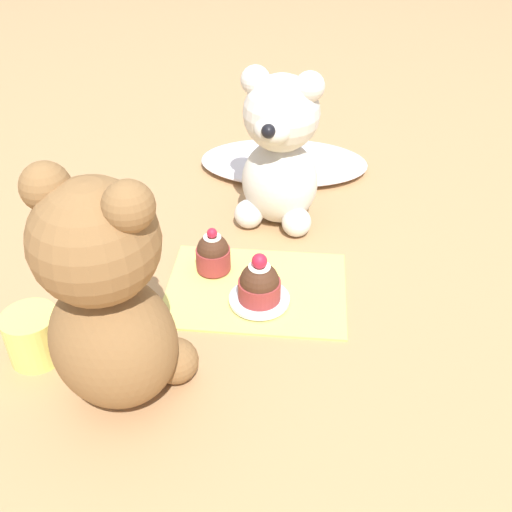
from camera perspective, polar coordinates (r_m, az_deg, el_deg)
The scene contains 9 objects.
ground_plane at distance 0.80m, azimuth 0.00°, elevation -3.25°, with size 4.00×4.00×0.00m, color tan.
knitted_placemat at distance 0.79m, azimuth 0.00°, elevation -3.08°, with size 0.24×0.17×0.01m, color #E0D166.
tulle_cloth at distance 1.08m, azimuth 2.66°, elevation 8.96°, with size 0.30×0.18×0.03m, color silver.
teddy_bear_cream at distance 0.88m, azimuth 2.29°, elevation 9.91°, with size 0.13×0.13×0.24m.
teddy_bear_tan at distance 0.60m, azimuth -13.84°, elevation -4.04°, with size 0.16×0.15×0.27m.
cupcake_near_cream_bear at distance 0.81m, azimuth -4.11°, elevation 0.26°, with size 0.05×0.05×0.06m.
saucer_plate at distance 0.77m, azimuth 0.32°, elevation -4.12°, with size 0.08×0.08×0.01m, color silver.
cupcake_near_tan_bear at distance 0.75m, azimuth 0.33°, elevation -2.65°, with size 0.05×0.05×0.07m.
juice_glass at distance 0.73m, azimuth -20.42°, elevation -7.17°, with size 0.06×0.06×0.06m, color #EADB66.
Camera 1 is at (0.06, -0.61, 0.51)m, focal length 42.00 mm.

